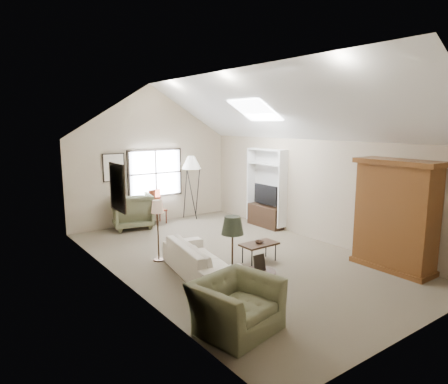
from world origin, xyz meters
TOP-DOWN VIEW (x-y plane):
  - room_shell at (0.00, 0.00)m, footprint 5.01×8.01m
  - window at (0.10, 3.96)m, footprint 1.72×0.08m
  - skylight at (1.30, 0.90)m, footprint 0.80×1.20m
  - wall_art at (-1.88, 1.94)m, footprint 1.97×3.71m
  - armoire at (2.18, -2.40)m, footprint 0.60×1.50m
  - tv_alcove at (2.34, 1.60)m, footprint 0.32×1.30m
  - media_console at (2.32, 1.60)m, footprint 0.34×1.18m
  - tv_panel at (2.32, 1.60)m, footprint 0.05×0.90m
  - sofa at (-1.13, -0.39)m, footprint 1.17×2.25m
  - armchair_near at (-1.87, -2.47)m, footprint 1.31×1.20m
  - armchair_far at (-0.80, 3.70)m, footprint 1.25×1.27m
  - coffee_table at (0.25, -0.52)m, footprint 0.80×0.44m
  - bowl at (0.25, -0.52)m, footprint 0.19×0.19m
  - side_table at (-1.03, -1.99)m, footprint 0.62×0.62m
  - side_chair at (0.03, 3.70)m, footprint 0.43×0.43m
  - tripod_lamp at (1.17, 3.70)m, footprint 0.59×0.59m
  - dark_lamp at (-1.43, -1.79)m, footprint 0.41×0.41m
  - tan_lamp at (-1.43, 0.81)m, footprint 0.31×0.31m

SIDE VIEW (x-z plane):
  - coffee_table at x=0.25m, z-range 0.00..0.41m
  - side_table at x=-1.03m, z-range 0.00..0.54m
  - media_console at x=2.32m, z-range 0.00..0.60m
  - sofa at x=-1.13m, z-range 0.00..0.63m
  - armchair_near at x=-1.87m, z-range 0.00..0.74m
  - bowl at x=0.25m, z-range 0.41..0.45m
  - armchair_far at x=-0.80m, z-range 0.00..0.98m
  - side_chair at x=0.03m, z-range 0.00..0.98m
  - tan_lamp at x=-1.43m, z-range 0.00..1.34m
  - dark_lamp at x=-1.43m, z-range 0.00..1.50m
  - tv_panel at x=2.32m, z-range 0.65..1.20m
  - tripod_lamp at x=1.17m, z-range 0.00..1.96m
  - armoire at x=2.18m, z-range 0.00..2.20m
  - tv_alcove at x=2.34m, z-range 0.10..2.20m
  - window at x=0.10m, z-range 0.74..2.16m
  - wall_art at x=-1.88m, z-range 1.29..2.17m
  - room_shell at x=0.00m, z-range 1.21..5.21m
  - skylight at x=1.30m, z-range 2.96..3.48m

